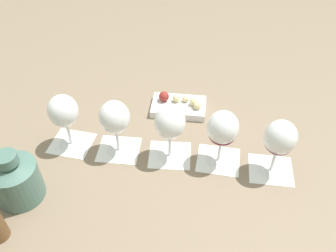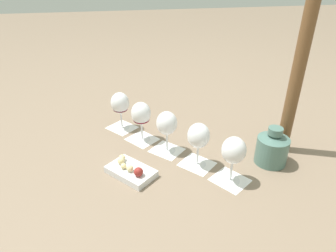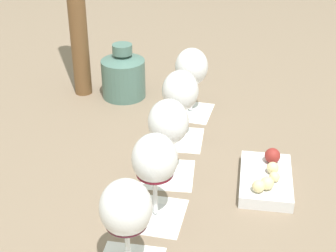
% 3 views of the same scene
% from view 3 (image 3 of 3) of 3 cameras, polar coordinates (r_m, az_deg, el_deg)
% --- Properties ---
extents(ground_plane, '(8.00, 8.00, 0.00)m').
position_cam_3_polar(ground_plane, '(1.09, -0.20, -5.26)').
color(ground_plane, '#7F6B56').
extents(tasting_card_0, '(0.16, 0.15, 0.00)m').
position_cam_3_polar(tasting_card_0, '(1.33, 2.51, 1.61)').
color(tasting_card_0, white).
rests_on(tasting_card_0, ground_plane).
extents(tasting_card_1, '(0.16, 0.16, 0.00)m').
position_cam_3_polar(tasting_card_1, '(1.21, 1.31, -1.45)').
color(tasting_card_1, white).
rests_on(tasting_card_1, ground_plane).
extents(tasting_card_2, '(0.16, 0.16, 0.00)m').
position_cam_3_polar(tasting_card_2, '(1.08, 0.09, -5.33)').
color(tasting_card_2, white).
rests_on(tasting_card_2, ground_plane).
extents(tasting_card_3, '(0.16, 0.15, 0.00)m').
position_cam_3_polar(tasting_card_3, '(0.98, -1.39, -9.82)').
color(tasting_card_3, white).
rests_on(tasting_card_3, ground_plane).
extents(wine_glass_0, '(0.08, 0.08, 0.17)m').
position_cam_3_polar(wine_glass_0, '(1.28, 2.62, 6.23)').
color(wine_glass_0, white).
rests_on(wine_glass_0, tasting_card_0).
extents(wine_glass_1, '(0.08, 0.08, 0.17)m').
position_cam_3_polar(wine_glass_1, '(1.15, 1.38, 3.54)').
color(wine_glass_1, white).
rests_on(wine_glass_1, tasting_card_1).
extents(wine_glass_2, '(0.08, 0.08, 0.17)m').
position_cam_3_polar(wine_glass_2, '(1.02, 0.10, 0.06)').
color(wine_glass_2, white).
rests_on(wine_glass_2, tasting_card_2).
extents(wine_glass_3, '(0.08, 0.08, 0.17)m').
position_cam_3_polar(wine_glass_3, '(0.91, -1.48, -4.08)').
color(wine_glass_3, white).
rests_on(wine_glass_3, tasting_card_3).
extents(wine_glass_4, '(0.08, 0.08, 0.17)m').
position_cam_3_polar(wine_glass_4, '(0.80, -4.68, -9.50)').
color(wine_glass_4, white).
rests_on(wine_glass_4, tasting_card_4).
extents(ceramic_vase, '(0.12, 0.12, 0.15)m').
position_cam_3_polar(ceramic_vase, '(1.39, -4.97, 5.74)').
color(ceramic_vase, '#4C7066').
rests_on(ceramic_vase, ground_plane).
extents(snack_dish, '(0.20, 0.19, 0.06)m').
position_cam_3_polar(snack_dish, '(1.06, 10.84, -5.70)').
color(snack_dish, silver).
rests_on(snack_dish, ground_plane).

